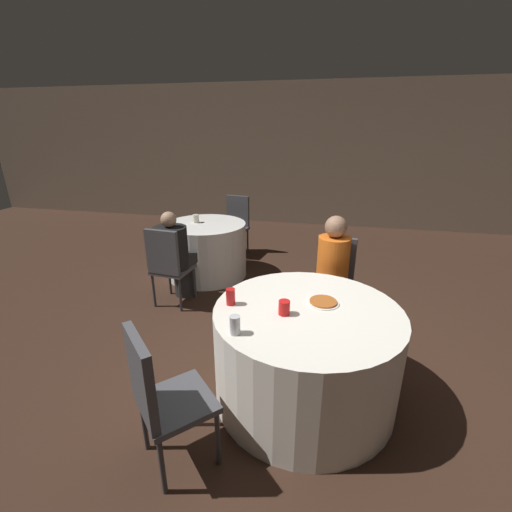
{
  "coord_description": "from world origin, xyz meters",
  "views": [
    {
      "loc": [
        0.13,
        -2.29,
        1.94
      ],
      "look_at": [
        -0.5,
        0.57,
        0.84
      ],
      "focal_mm": 24.0,
      "sensor_mm": 36.0,
      "label": 1
    }
  ],
  "objects_px": {
    "person_orange_shirt": "(330,279)",
    "soda_can_silver": "(235,325)",
    "chair_near_southwest": "(159,392)",
    "person_black_shirt": "(175,255)",
    "soda_can_red": "(231,297)",
    "chair_near_north": "(333,276)",
    "table_near": "(305,353)",
    "chair_far_south": "(167,262)",
    "pizza_plate_near": "(323,302)",
    "table_far": "(206,250)",
    "chair_far_north": "(236,221)"
  },
  "relations": [
    {
      "from": "table_far",
      "to": "soda_can_silver",
      "type": "xyz_separation_m",
      "value": [
        1.1,
        -2.43,
        0.43
      ]
    },
    {
      "from": "table_near",
      "to": "table_far",
      "type": "xyz_separation_m",
      "value": [
        -1.52,
        2.03,
        0.0
      ]
    },
    {
      "from": "chair_near_north",
      "to": "soda_can_red",
      "type": "xyz_separation_m",
      "value": [
        -0.73,
        -1.12,
        0.25
      ]
    },
    {
      "from": "chair_far_south",
      "to": "soda_can_red",
      "type": "bearing_deg",
      "value": -40.73
    },
    {
      "from": "person_orange_shirt",
      "to": "person_black_shirt",
      "type": "bearing_deg",
      "value": -1.25
    },
    {
      "from": "table_near",
      "to": "soda_can_red",
      "type": "xyz_separation_m",
      "value": [
        -0.55,
        -0.04,
        0.43
      ]
    },
    {
      "from": "chair_far_south",
      "to": "soda_can_silver",
      "type": "relative_size",
      "value": 7.66
    },
    {
      "from": "table_near",
      "to": "person_orange_shirt",
      "type": "bearing_deg",
      "value": 80.52
    },
    {
      "from": "chair_near_north",
      "to": "soda_can_silver",
      "type": "xyz_separation_m",
      "value": [
        -0.6,
        -1.47,
        0.25
      ]
    },
    {
      "from": "chair_near_southwest",
      "to": "chair_far_south",
      "type": "distance_m",
      "value": 2.04
    },
    {
      "from": "person_orange_shirt",
      "to": "soda_can_red",
      "type": "height_order",
      "value": "person_orange_shirt"
    },
    {
      "from": "chair_near_southwest",
      "to": "soda_can_red",
      "type": "height_order",
      "value": "chair_near_southwest"
    },
    {
      "from": "table_near",
      "to": "soda_can_red",
      "type": "relative_size",
      "value": 11.0
    },
    {
      "from": "table_far",
      "to": "person_black_shirt",
      "type": "distance_m",
      "value": 0.82
    },
    {
      "from": "chair_far_south",
      "to": "person_orange_shirt",
      "type": "distance_m",
      "value": 1.78
    },
    {
      "from": "chair_far_north",
      "to": "chair_far_south",
      "type": "distance_m",
      "value": 1.92
    },
    {
      "from": "chair_far_south",
      "to": "person_black_shirt",
      "type": "bearing_deg",
      "value": 90.0
    },
    {
      "from": "person_black_shirt",
      "to": "soda_can_red",
      "type": "distance_m",
      "value": 1.67
    },
    {
      "from": "chair_near_north",
      "to": "table_near",
      "type": "bearing_deg",
      "value": 90.0
    },
    {
      "from": "chair_far_south",
      "to": "person_black_shirt",
      "type": "xyz_separation_m",
      "value": [
        0.02,
        0.16,
        0.02
      ]
    },
    {
      "from": "chair_far_south",
      "to": "person_orange_shirt",
      "type": "bearing_deg",
      "value": 0.19
    },
    {
      "from": "soda_can_red",
      "to": "chair_near_north",
      "type": "bearing_deg",
      "value": 56.64
    },
    {
      "from": "chair_near_southwest",
      "to": "soda_can_silver",
      "type": "xyz_separation_m",
      "value": [
        0.34,
        0.38,
        0.25
      ]
    },
    {
      "from": "chair_far_south",
      "to": "soda_can_silver",
      "type": "xyz_separation_m",
      "value": [
        1.2,
        -1.48,
        0.25
      ]
    },
    {
      "from": "table_far",
      "to": "pizza_plate_near",
      "type": "relative_size",
      "value": 4.66
    },
    {
      "from": "chair_far_north",
      "to": "person_black_shirt",
      "type": "relative_size",
      "value": 0.85
    },
    {
      "from": "person_orange_shirt",
      "to": "soda_can_silver",
      "type": "xyz_separation_m",
      "value": [
        -0.57,
        -1.31,
        0.21
      ]
    },
    {
      "from": "chair_near_north",
      "to": "chair_far_north",
      "type": "bearing_deg",
      "value": -41.58
    },
    {
      "from": "pizza_plate_near",
      "to": "soda_can_silver",
      "type": "height_order",
      "value": "soda_can_silver"
    },
    {
      "from": "table_near",
      "to": "table_far",
      "type": "height_order",
      "value": "same"
    },
    {
      "from": "chair_far_north",
      "to": "person_orange_shirt",
      "type": "xyz_separation_m",
      "value": [
        1.51,
        -2.08,
        0.04
      ]
    },
    {
      "from": "person_black_shirt",
      "to": "table_near",
      "type": "bearing_deg",
      "value": -32.0
    },
    {
      "from": "chair_far_north",
      "to": "table_far",
      "type": "bearing_deg",
      "value": 90.0
    },
    {
      "from": "chair_near_southwest",
      "to": "person_black_shirt",
      "type": "bearing_deg",
      "value": 157.2
    },
    {
      "from": "chair_near_north",
      "to": "soda_can_silver",
      "type": "bearing_deg",
      "value": 77.29
    },
    {
      "from": "table_near",
      "to": "chair_near_north",
      "type": "relative_size",
      "value": 1.44
    },
    {
      "from": "pizza_plate_near",
      "to": "soda_can_red",
      "type": "bearing_deg",
      "value": -166.02
    },
    {
      "from": "chair_far_south",
      "to": "pizza_plate_near",
      "type": "bearing_deg",
      "value": -23.37
    },
    {
      "from": "chair_near_southwest",
      "to": "chair_far_north",
      "type": "distance_m",
      "value": 3.81
    },
    {
      "from": "soda_can_red",
      "to": "soda_can_silver",
      "type": "distance_m",
      "value": 0.38
    },
    {
      "from": "table_near",
      "to": "pizza_plate_near",
      "type": "bearing_deg",
      "value": 50.7
    },
    {
      "from": "chair_far_south",
      "to": "person_black_shirt",
      "type": "height_order",
      "value": "person_black_shirt"
    },
    {
      "from": "chair_near_southwest",
      "to": "soda_can_red",
      "type": "bearing_deg",
      "value": 118.64
    },
    {
      "from": "person_black_shirt",
      "to": "person_orange_shirt",
      "type": "relative_size",
      "value": 0.92
    },
    {
      "from": "chair_far_north",
      "to": "person_black_shirt",
      "type": "xyz_separation_m",
      "value": [
        -0.24,
        -1.74,
        0.02
      ]
    },
    {
      "from": "person_orange_shirt",
      "to": "table_near",
      "type": "bearing_deg",
      "value": 90.0
    },
    {
      "from": "table_near",
      "to": "chair_far_south",
      "type": "height_order",
      "value": "chair_far_south"
    },
    {
      "from": "table_far",
      "to": "chair_near_north",
      "type": "relative_size",
      "value": 1.16
    },
    {
      "from": "soda_can_red",
      "to": "soda_can_silver",
      "type": "xyz_separation_m",
      "value": [
        0.13,
        -0.36,
        0.0
      ]
    },
    {
      "from": "table_near",
      "to": "chair_far_north",
      "type": "height_order",
      "value": "chair_far_north"
    }
  ]
}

